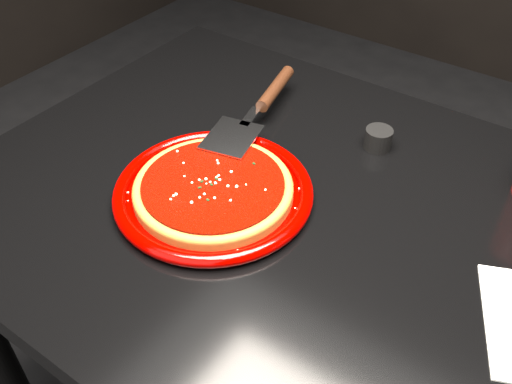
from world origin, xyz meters
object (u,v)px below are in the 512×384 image
plate (213,192)px  pizza_server (257,109)px  ramekin (378,139)px  table (317,363)px

plate → pizza_server: pizza_server is taller
plate → pizza_server: size_ratio=0.92×
plate → ramekin: (0.15, 0.27, 0.01)m
ramekin → pizza_server: bearing=-160.3°
pizza_server → ramekin: (0.21, 0.07, -0.02)m
table → plate: plate is taller
pizza_server → ramekin: bearing=6.8°
table → plate: 0.43m
table → plate: (-0.18, -0.06, 0.39)m
table → ramekin: (-0.03, 0.21, 0.39)m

